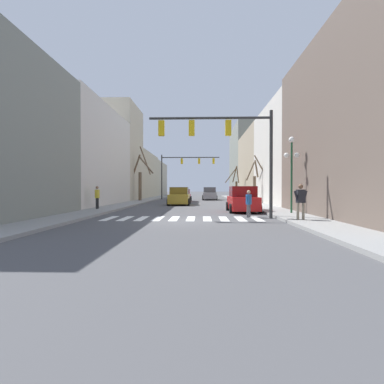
{
  "coord_description": "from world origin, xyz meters",
  "views": [
    {
      "loc": [
        1.01,
        -15.29,
        1.69
      ],
      "look_at": [
        -0.05,
        19.76,
        1.2
      ],
      "focal_mm": 28.0,
      "sensor_mm": 36.0,
      "label": 1
    }
  ],
  "objects_px": {
    "traffic_signal_far": "(183,166)",
    "street_lamp_right_corner": "(292,159)",
    "car_driving_away_lane": "(183,196)",
    "pedestrian_crossing_street": "(249,201)",
    "pedestrian_on_left_sidewalk": "(97,195)",
    "traffic_signal_near": "(225,138)",
    "street_tree_left_near": "(236,184)",
    "street_tree_left_far": "(141,178)",
    "car_driving_toward_lane": "(209,194)",
    "car_parked_right_far": "(243,200)",
    "street_tree_right_far": "(255,182)",
    "car_parked_right_mid": "(179,197)",
    "pedestrian_near_right_corner": "(301,199)"
  },
  "relations": [
    {
      "from": "car_driving_toward_lane",
      "to": "car_driving_away_lane",
      "type": "distance_m",
      "value": 6.17
    },
    {
      "from": "pedestrian_on_left_sidewalk",
      "to": "street_lamp_right_corner",
      "type": "bearing_deg",
      "value": 79.05
    },
    {
      "from": "street_lamp_right_corner",
      "to": "car_driving_toward_lane",
      "type": "xyz_separation_m",
      "value": [
        -4.38,
        23.64,
        -2.62
      ]
    },
    {
      "from": "car_driving_toward_lane",
      "to": "street_tree_left_near",
      "type": "relative_size",
      "value": 1.03
    },
    {
      "from": "car_driving_toward_lane",
      "to": "street_tree_left_near",
      "type": "height_order",
      "value": "street_tree_left_near"
    },
    {
      "from": "traffic_signal_far",
      "to": "pedestrian_near_right_corner",
      "type": "distance_m",
      "value": 31.11
    },
    {
      "from": "car_parked_right_mid",
      "to": "street_tree_right_far",
      "type": "bearing_deg",
      "value": 102.2
    },
    {
      "from": "car_driving_away_lane",
      "to": "street_tree_left_near",
      "type": "bearing_deg",
      "value": 131.96
    },
    {
      "from": "traffic_signal_near",
      "to": "pedestrian_on_left_sidewalk",
      "type": "distance_m",
      "value": 10.83
    },
    {
      "from": "pedestrian_crossing_street",
      "to": "street_tree_right_far",
      "type": "bearing_deg",
      "value": 22.89
    },
    {
      "from": "traffic_signal_near",
      "to": "street_tree_right_far",
      "type": "distance_m",
      "value": 15.6
    },
    {
      "from": "car_driving_away_lane",
      "to": "pedestrian_on_left_sidewalk",
      "type": "distance_m",
      "value": 16.28
    },
    {
      "from": "car_driving_away_lane",
      "to": "car_driving_toward_lane",
      "type": "bearing_deg",
      "value": 146.71
    },
    {
      "from": "traffic_signal_far",
      "to": "street_lamp_right_corner",
      "type": "height_order",
      "value": "traffic_signal_far"
    },
    {
      "from": "car_driving_toward_lane",
      "to": "pedestrian_on_left_sidewalk",
      "type": "xyz_separation_m",
      "value": [
        -8.82,
        -20.49,
        0.31
      ]
    },
    {
      "from": "car_driving_away_lane",
      "to": "pedestrian_near_right_corner",
      "type": "distance_m",
      "value": 23.54
    },
    {
      "from": "car_driving_toward_lane",
      "to": "pedestrian_crossing_street",
      "type": "distance_m",
      "value": 25.08
    },
    {
      "from": "car_driving_away_lane",
      "to": "pedestrian_crossing_street",
      "type": "bearing_deg",
      "value": 13.91
    },
    {
      "from": "traffic_signal_far",
      "to": "pedestrian_crossing_street",
      "type": "xyz_separation_m",
      "value": [
        5.4,
        -27.36,
        -4.07
      ]
    },
    {
      "from": "pedestrian_crossing_street",
      "to": "street_tree_left_far",
      "type": "relative_size",
      "value": 0.23
    },
    {
      "from": "pedestrian_on_left_sidewalk",
      "to": "car_parked_right_far",
      "type": "bearing_deg",
      "value": 89.06
    },
    {
      "from": "street_lamp_right_corner",
      "to": "car_parked_right_far",
      "type": "distance_m",
      "value": 4.49
    },
    {
      "from": "car_driving_toward_lane",
      "to": "car_parked_right_mid",
      "type": "bearing_deg",
      "value": 165.01
    },
    {
      "from": "pedestrian_on_left_sidewalk",
      "to": "street_tree_right_far",
      "type": "relative_size",
      "value": 0.34
    },
    {
      "from": "pedestrian_crossing_street",
      "to": "street_tree_left_far",
      "type": "xyz_separation_m",
      "value": [
        -10.15,
        19.43,
        1.94
      ]
    },
    {
      "from": "street_lamp_right_corner",
      "to": "pedestrian_on_left_sidewalk",
      "type": "distance_m",
      "value": 13.77
    },
    {
      "from": "traffic_signal_near",
      "to": "pedestrian_on_left_sidewalk",
      "type": "relative_size",
      "value": 4.08
    },
    {
      "from": "traffic_signal_near",
      "to": "traffic_signal_far",
      "type": "bearing_deg",
      "value": 98.07
    },
    {
      "from": "street_lamp_right_corner",
      "to": "street_tree_right_far",
      "type": "xyz_separation_m",
      "value": [
        0.07,
        12.82,
        -1.11
      ]
    },
    {
      "from": "street_lamp_right_corner",
      "to": "street_tree_right_far",
      "type": "relative_size",
      "value": 0.95
    },
    {
      "from": "street_lamp_right_corner",
      "to": "street_tree_left_near",
      "type": "bearing_deg",
      "value": 91.27
    },
    {
      "from": "car_driving_away_lane",
      "to": "street_tree_left_far",
      "type": "xyz_separation_m",
      "value": [
        -5.22,
        -0.45,
        2.14
      ]
    },
    {
      "from": "pedestrian_on_left_sidewalk",
      "to": "street_tree_left_far",
      "type": "relative_size",
      "value": 0.25
    },
    {
      "from": "traffic_signal_far",
      "to": "car_parked_right_mid",
      "type": "relative_size",
      "value": 1.92
    },
    {
      "from": "traffic_signal_near",
      "to": "street_tree_left_near",
      "type": "bearing_deg",
      "value": 82.15
    },
    {
      "from": "car_parked_right_far",
      "to": "pedestrian_on_left_sidewalk",
      "type": "bearing_deg",
      "value": 86.57
    },
    {
      "from": "car_driving_toward_lane",
      "to": "street_tree_right_far",
      "type": "distance_m",
      "value": 11.8
    },
    {
      "from": "pedestrian_on_left_sidewalk",
      "to": "street_tree_left_far",
      "type": "height_order",
      "value": "street_tree_left_far"
    },
    {
      "from": "pedestrian_crossing_street",
      "to": "pedestrian_on_left_sidewalk",
      "type": "relative_size",
      "value": 0.93
    },
    {
      "from": "car_driving_toward_lane",
      "to": "pedestrian_crossing_street",
      "type": "relative_size",
      "value": 3.13
    },
    {
      "from": "traffic_signal_near",
      "to": "car_driving_away_lane",
      "type": "height_order",
      "value": "traffic_signal_near"
    },
    {
      "from": "traffic_signal_near",
      "to": "street_tree_left_far",
      "type": "bearing_deg",
      "value": 113.49
    },
    {
      "from": "car_parked_right_mid",
      "to": "pedestrian_on_left_sidewalk",
      "type": "distance_m",
      "value": 9.68
    },
    {
      "from": "traffic_signal_near",
      "to": "street_tree_left_near",
      "type": "distance_m",
      "value": 27.32
    },
    {
      "from": "car_driving_toward_lane",
      "to": "car_driving_away_lane",
      "type": "relative_size",
      "value": 1.18
    },
    {
      "from": "street_lamp_right_corner",
      "to": "car_parked_right_far",
      "type": "xyz_separation_m",
      "value": [
        -2.64,
        2.52,
        -2.62
      ]
    },
    {
      "from": "car_driving_away_lane",
      "to": "pedestrian_on_left_sidewalk",
      "type": "bearing_deg",
      "value": -19.52
    },
    {
      "from": "pedestrian_crossing_street",
      "to": "street_tree_right_far",
      "type": "relative_size",
      "value": 0.31
    },
    {
      "from": "street_lamp_right_corner",
      "to": "car_driving_toward_lane",
      "type": "relative_size",
      "value": 0.96
    },
    {
      "from": "pedestrian_crossing_street",
      "to": "street_tree_left_near",
      "type": "bearing_deg",
      "value": 29.53
    }
  ]
}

